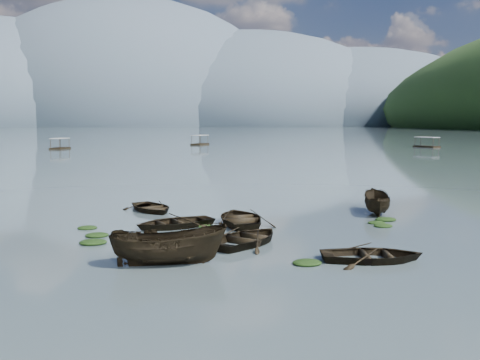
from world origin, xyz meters
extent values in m
plane|color=#49585C|center=(0.00, 0.00, 0.00)|extent=(2400.00, 2400.00, 0.00)
ellipsoid|color=#475666|center=(-260.00, 900.00, 0.00)|extent=(520.00, 520.00, 280.00)
ellipsoid|color=#475666|center=(-60.00, 900.00, 0.00)|extent=(520.00, 520.00, 340.00)
ellipsoid|color=#475666|center=(140.00, 900.00, 0.00)|extent=(520.00, 520.00, 260.00)
ellipsoid|color=#475666|center=(320.00, 900.00, 0.00)|extent=(520.00, 520.00, 220.00)
imported|color=black|center=(-0.81, 3.89, 0.00)|extent=(5.20, 5.26, 0.89)
imported|color=black|center=(-4.32, 0.80, 0.00)|extent=(4.53, 1.77, 1.74)
imported|color=black|center=(-0.42, 8.72, 0.00)|extent=(3.43, 4.72, 0.96)
imported|color=black|center=(3.61, 0.24, 0.00)|extent=(4.37, 3.39, 0.83)
imported|color=black|center=(-5.28, 13.46, 0.00)|extent=(4.25, 4.85, 0.83)
imported|color=black|center=(-3.99, 8.22, 0.00)|extent=(5.05, 4.42, 0.87)
imported|color=black|center=(8.07, 10.73, 0.00)|extent=(2.58, 4.18, 1.51)
ellipsoid|color=black|center=(-7.68, 4.80, 0.00)|extent=(1.23, 1.01, 0.27)
ellipsoid|color=black|center=(-7.71, 6.39, 0.00)|extent=(1.11, 0.89, 0.24)
ellipsoid|color=black|center=(0.92, 0.07, 0.00)|extent=(1.14, 0.91, 0.25)
ellipsoid|color=black|center=(6.83, 6.75, 0.00)|extent=(0.98, 0.83, 0.22)
ellipsoid|color=black|center=(7.68, 8.41, 0.00)|extent=(1.18, 0.93, 0.24)
ellipsoid|color=black|center=(-8.43, 8.37, 0.00)|extent=(1.01, 0.81, 0.21)
ellipsoid|color=black|center=(-2.48, 8.16, 0.00)|extent=(0.83, 0.69, 0.17)
ellipsoid|color=black|center=(6.82, 7.63, 0.00)|extent=(0.95, 0.76, 0.21)
camera|label=1|loc=(-4.43, -19.42, 5.43)|focal=40.00mm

